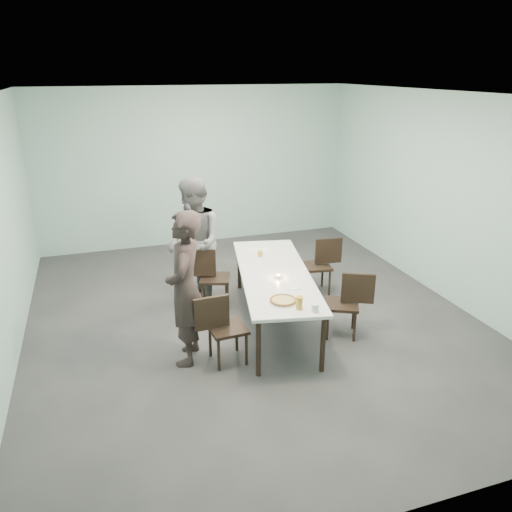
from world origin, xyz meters
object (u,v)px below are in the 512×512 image
object	(u,v)px
table	(275,276)
pizza	(283,300)
amber_tumbler	(260,254)
side_plate	(293,287)
chair_far_right	(321,262)
chair_near_left	(221,324)
diner_far	(194,242)
chair_far_left	(209,274)
diner_near	(185,289)
tealight	(278,277)
chair_near_right	(348,300)
water_tumbler	(315,308)
beer_glass	(299,303)

from	to	relation	value
table	pizza	bearing A→B (deg)	-104.04
table	amber_tumbler	xyz separation A→B (m)	(0.01, 0.64, 0.10)
side_plate	chair_far_right	bearing A→B (deg)	52.03
table	chair_near_left	distance (m)	1.19
diner_far	amber_tumbler	distance (m)	0.96
chair_far_left	pizza	bearing A→B (deg)	-56.00
amber_tumbler	table	bearing A→B (deg)	-91.26
pizza	side_plate	bearing A→B (deg)	51.73
diner_far	side_plate	xyz separation A→B (m)	(0.92, -1.53, -0.18)
side_plate	diner_far	bearing A→B (deg)	121.04
chair_far_right	side_plate	size ratio (longest dim) A/B	4.83
chair_far_right	chair_far_left	bearing A→B (deg)	4.79
diner_far	chair_near_left	bearing A→B (deg)	-8.96
side_plate	amber_tumbler	xyz separation A→B (m)	(-0.04, 1.17, 0.04)
diner_near	tealight	world-z (taller)	diner_near
chair_far_right	chair_near_right	bearing A→B (deg)	86.46
side_plate	tealight	xyz separation A→B (m)	(-0.07, 0.34, 0.02)
chair_far_right	pizza	distance (m)	2.06
chair_near_right	chair_far_right	distance (m)	1.36
chair_far_left	water_tumbler	distance (m)	2.16
chair_near_left	chair_far_left	size ratio (longest dim) A/B	1.00
tealight	amber_tumbler	xyz separation A→B (m)	(0.04, 0.83, 0.02)
chair_near_left	pizza	world-z (taller)	chair_near_left
chair_far_right	tealight	bearing A→B (deg)	48.19
pizza	tealight	bearing A→B (deg)	73.98
chair_far_left	tealight	world-z (taller)	chair_far_left
chair_near_right	diner_far	distance (m)	2.35
diner_far	pizza	size ratio (longest dim) A/B	5.52
chair_near_right	chair_far_right	world-z (taller)	same
chair_far_right	water_tumbler	bearing A→B (deg)	69.52
table	chair_far_right	size ratio (longest dim) A/B	3.13
chair_near_right	beer_glass	xyz separation A→B (m)	(-0.90, -0.49, 0.32)
diner_far	pizza	bearing A→B (deg)	12.31
chair_near_right	chair_far_right	xyz separation A→B (m)	(0.25, 1.34, 0.00)
chair_near_left	table	bearing A→B (deg)	34.09
pizza	side_plate	distance (m)	0.43
chair_far_left	beer_glass	bearing A→B (deg)	-54.83
amber_tumbler	diner_far	bearing A→B (deg)	158.02
chair_far_right	tealight	distance (m)	1.44
diner_near	water_tumbler	distance (m)	1.49
beer_glass	diner_near	bearing A→B (deg)	154.50
diner_near	water_tumbler	xyz separation A→B (m)	(1.32, -0.67, -0.13)
pizza	tealight	xyz separation A→B (m)	(0.19, 0.68, 0.00)
chair_near_left	diner_far	world-z (taller)	diner_far
table	chair_near_left	bearing A→B (deg)	-142.43
chair_far_right	chair_near_left	bearing A→B (deg)	43.48
chair_near_left	chair_far_left	distance (m)	1.54
amber_tumbler	pizza	bearing A→B (deg)	-98.68
side_plate	water_tumbler	world-z (taller)	water_tumbler
chair_far_right	beer_glass	distance (m)	2.19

